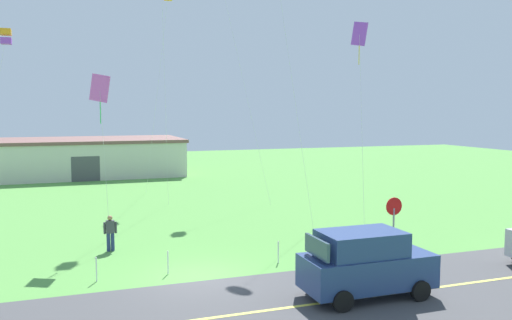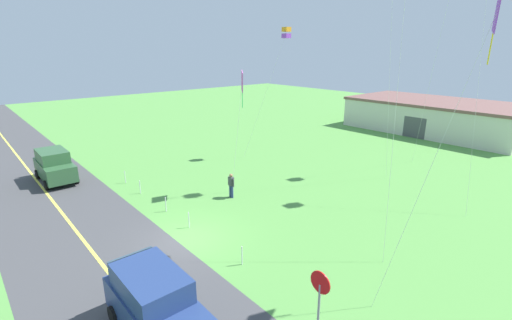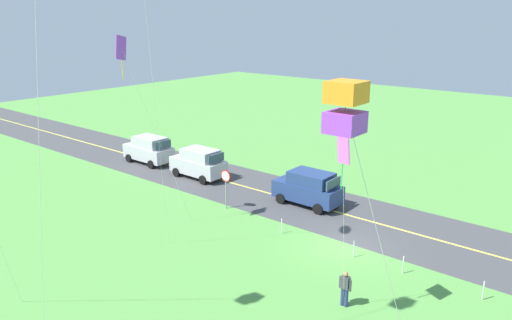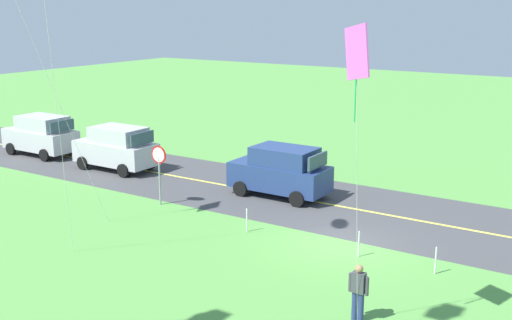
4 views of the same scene
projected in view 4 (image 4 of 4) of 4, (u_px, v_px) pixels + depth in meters
ground_plane at (341, 246)px, 22.63m from camera, size 120.00×120.00×0.10m
asphalt_road at (383, 214)px, 25.88m from camera, size 120.00×7.00×0.00m
road_centre_stripe at (383, 214)px, 25.88m from camera, size 120.00×0.16×0.00m
car_suv_foreground at (281, 171)px, 28.07m from camera, size 4.40×2.12×2.24m
car_parked_east_near at (117, 148)px, 32.66m from camera, size 4.40×2.12×2.24m
car_parked_east_far at (41, 135)px, 35.90m from camera, size 4.40×2.12×2.24m
stop_sign at (159, 163)px, 26.74m from camera, size 0.76×0.08×2.56m
person_adult_near at (358, 291)px, 16.97m from camera, size 0.58×0.22×1.60m
kite_red_low at (357, 58)px, 14.45m from camera, size 0.93×1.49×7.89m
fence_post_2 at (436, 260)px, 20.04m from camera, size 0.05×0.05×0.90m
fence_post_3 at (359, 244)px, 21.42m from camera, size 0.05×0.05×0.90m
fence_post_4 at (247, 220)px, 23.80m from camera, size 0.05×0.05×0.90m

